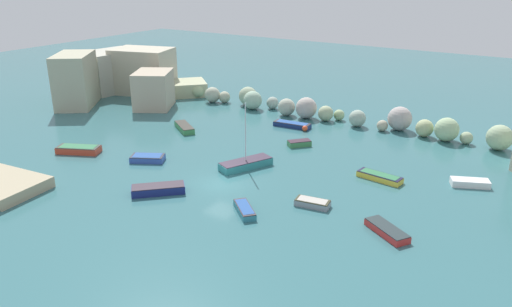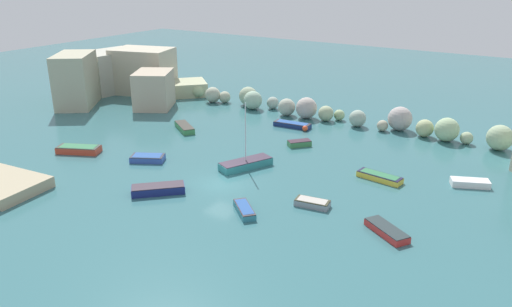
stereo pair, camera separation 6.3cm
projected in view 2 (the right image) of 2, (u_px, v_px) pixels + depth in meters
name	position (u px, v px, depth m)	size (l,w,h in m)	color
cove_water	(221.00, 184.00, 42.22)	(160.00, 160.00, 0.00)	#33666C
cliff_headland_left	(126.00, 75.00, 70.61)	(18.55, 21.04, 6.77)	#B0AF9E
rock_breakwater	(332.00, 112.00, 58.77)	(40.76, 4.04, 2.67)	#A8B98B
channel_buoy	(305.00, 128.00, 55.51)	(0.63, 0.63, 0.63)	#E04C28
moored_boat_0	(470.00, 183.00, 41.70)	(3.27, 2.31, 0.57)	white
moored_boat_1	(246.00, 164.00, 45.48)	(3.49, 5.17, 6.08)	teal
moored_boat_2	(158.00, 189.00, 40.39)	(4.02, 3.99, 0.69)	navy
moored_boat_3	(387.00, 230.00, 34.27)	(3.62, 2.93, 0.53)	red
moored_boat_4	(79.00, 149.00, 49.12)	(4.42, 3.17, 0.68)	#C53E29
moored_boat_5	(299.00, 143.00, 50.95)	(2.31, 2.43, 0.59)	#40874E
moored_boat_6	(380.00, 177.00, 42.91)	(4.01, 1.71, 0.53)	yellow
moored_boat_7	(244.00, 209.00, 37.20)	(2.94, 2.76, 0.52)	teal
moored_boat_8	(185.00, 127.00, 55.86)	(4.00, 3.26, 0.63)	#3C854B
moored_boat_9	(292.00, 125.00, 56.93)	(4.34, 1.59, 0.55)	navy
moored_boat_10	(148.00, 158.00, 47.02)	(3.45, 2.83, 0.59)	#3654AE
moored_boat_11	(312.00, 203.00, 38.22)	(2.77, 1.50, 0.53)	#8A939C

